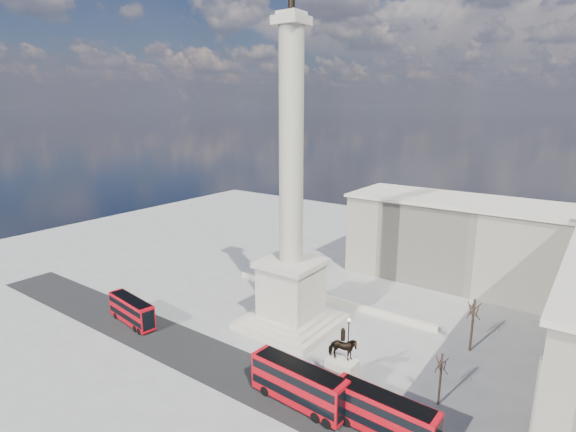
% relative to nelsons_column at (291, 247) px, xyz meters
% --- Properties ---
extents(ground, '(180.00, 180.00, 0.00)m').
position_rel_nelsons_column_xyz_m(ground, '(0.00, -5.00, -12.92)').
color(ground, '#9C9A93').
rests_on(ground, ground).
extents(asphalt_road, '(120.00, 9.00, 0.01)m').
position_rel_nelsons_column_xyz_m(asphalt_road, '(5.00, -15.00, -12.91)').
color(asphalt_road, '#242424').
rests_on(asphalt_road, ground).
extents(nelsons_column, '(14.00, 14.00, 49.85)m').
position_rel_nelsons_column_xyz_m(nelsons_column, '(0.00, 0.00, 0.00)').
color(nelsons_column, beige).
rests_on(nelsons_column, ground).
extents(balustrade_wall, '(40.00, 0.60, 1.10)m').
position_rel_nelsons_column_xyz_m(balustrade_wall, '(0.00, 11.00, -12.37)').
color(balustrade_wall, beige).
rests_on(balustrade_wall, ground).
extents(building_northeast, '(51.00, 17.00, 16.60)m').
position_rel_nelsons_column_xyz_m(building_northeast, '(20.00, 35.00, -4.59)').
color(building_northeast, beige).
rests_on(building_northeast, ground).
extents(red_bus_a, '(10.75, 3.78, 4.27)m').
position_rel_nelsons_column_xyz_m(red_bus_a, '(-20.84, -14.66, -10.68)').
color(red_bus_a, red).
rests_on(red_bus_a, ground).
extents(red_bus_b, '(12.47, 3.56, 5.00)m').
position_rel_nelsons_column_xyz_m(red_bus_b, '(12.31, -15.71, -10.29)').
color(red_bus_b, red).
rests_on(red_bus_b, ground).
extents(red_bus_c, '(11.61, 3.11, 4.67)m').
position_rel_nelsons_column_xyz_m(red_bus_c, '(22.54, -14.72, -10.47)').
color(red_bus_c, red).
rests_on(red_bus_c, ground).
extents(victorian_lamp, '(0.54, 0.54, 6.32)m').
position_rel_nelsons_column_xyz_m(victorian_lamp, '(12.46, -4.04, -9.20)').
color(victorian_lamp, black).
rests_on(victorian_lamp, ground).
extents(equestrian_statue, '(4.33, 3.25, 8.93)m').
position_rel_nelsons_column_xyz_m(equestrian_statue, '(15.51, -11.31, -9.78)').
color(equestrian_statue, beige).
rests_on(equestrian_statue, ground).
extents(bare_tree_near, '(1.57, 1.57, 6.88)m').
position_rel_nelsons_column_xyz_m(bare_tree_near, '(25.57, -6.13, -7.50)').
color(bare_tree_near, '#332319').
rests_on(bare_tree_near, ground).
extents(bare_tree_mid, '(1.57, 1.57, 5.95)m').
position_rel_nelsons_column_xyz_m(bare_tree_mid, '(36.57, -3.44, -8.23)').
color(bare_tree_mid, '#332319').
rests_on(bare_tree_mid, ground).
extents(bare_tree_far, '(2.03, 2.03, 8.29)m').
position_rel_nelsons_column_xyz_m(bare_tree_far, '(25.40, 8.45, -6.38)').
color(bare_tree_far, '#332319').
rests_on(bare_tree_far, ground).
extents(pedestrian_walking, '(0.67, 0.51, 1.67)m').
position_rel_nelsons_column_xyz_m(pedestrian_walking, '(27.16, -11.50, -12.08)').
color(pedestrian_walking, black).
rests_on(pedestrian_walking, ground).
extents(pedestrian_standing, '(0.95, 0.84, 1.64)m').
position_rel_nelsons_column_xyz_m(pedestrian_standing, '(19.30, -11.01, -12.10)').
color(pedestrian_standing, black).
rests_on(pedestrian_standing, ground).
extents(pedestrian_crossing, '(0.94, 1.14, 1.83)m').
position_rel_nelsons_column_xyz_m(pedestrian_crossing, '(10.90, -4.91, -12.00)').
color(pedestrian_crossing, black).
rests_on(pedestrian_crossing, ground).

